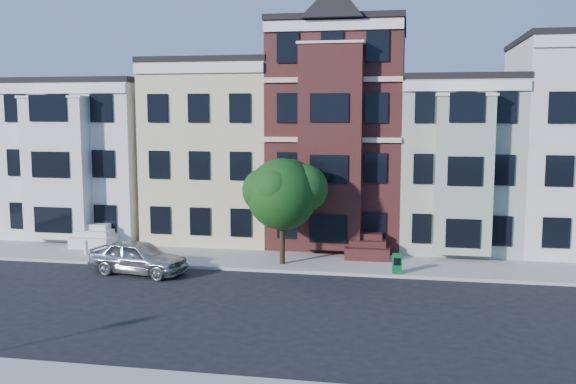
% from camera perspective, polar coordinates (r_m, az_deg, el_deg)
% --- Properties ---
extents(ground, '(120.00, 120.00, 0.00)m').
position_cam_1_polar(ground, '(23.82, 0.92, -10.90)').
color(ground, black).
extents(far_sidewalk, '(60.00, 4.00, 0.15)m').
position_cam_1_polar(far_sidewalk, '(31.43, 3.37, -6.34)').
color(far_sidewalk, '#9E9B93').
rests_on(far_sidewalk, ground).
extents(house_white, '(8.00, 9.00, 9.00)m').
position_cam_1_polar(house_white, '(41.45, -16.45, 2.81)').
color(house_white, silver).
rests_on(house_white, ground).
extents(house_yellow, '(7.00, 9.00, 10.00)m').
position_cam_1_polar(house_yellow, '(38.46, -5.77, 3.51)').
color(house_yellow, beige).
rests_on(house_yellow, ground).
extents(house_brown, '(7.00, 9.00, 12.00)m').
position_cam_1_polar(house_brown, '(37.06, 4.70, 4.94)').
color(house_brown, '#3B1715').
rests_on(house_brown, ground).
extents(house_green, '(6.00, 9.00, 9.00)m').
position_cam_1_polar(house_green, '(37.06, 14.73, 2.41)').
color(house_green, '#98A68F').
rests_on(house_green, ground).
extents(street_tree, '(5.86, 5.86, 6.27)m').
position_cam_1_polar(street_tree, '(30.41, -0.51, -0.63)').
color(street_tree, '#1C4917').
rests_on(street_tree, far_sidewalk).
extents(parked_car, '(4.84, 2.61, 1.56)m').
position_cam_1_polar(parked_car, '(30.28, -13.15, -5.66)').
color(parked_car, '#A6A8AF').
rests_on(parked_car, ground).
extents(newspaper_box, '(0.45, 0.41, 0.91)m').
position_cam_1_polar(newspaper_box, '(29.43, 9.67, -6.30)').
color(newspaper_box, '#10632E').
rests_on(newspaper_box, far_sidewalk).
extents(fire_hydrant, '(0.29, 0.29, 0.62)m').
position_cam_1_polar(fire_hydrant, '(34.37, -17.52, -4.84)').
color(fire_hydrant, silver).
rests_on(fire_hydrant, far_sidewalk).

